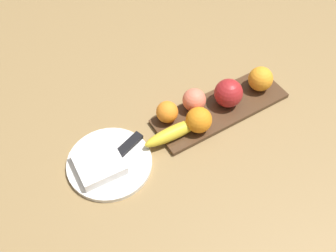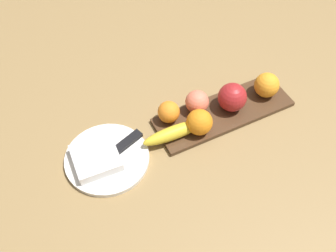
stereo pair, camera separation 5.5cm
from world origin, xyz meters
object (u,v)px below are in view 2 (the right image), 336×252
at_px(fruit_tray, 224,112).
at_px(peach, 197,102).
at_px(folded_napkin, 96,158).
at_px(apple, 232,97).
at_px(orange_near_apple, 199,122).
at_px(dinner_plate, 107,159).
at_px(knife, 123,146).
at_px(banana, 174,133).
at_px(orange_center, 267,85).
at_px(orange_near_banana, 169,112).

distance_m(fruit_tray, peach, 0.09).
distance_m(peach, folded_napkin, 0.31).
xyz_separation_m(apple, orange_near_apple, (0.12, 0.03, -0.01)).
xyz_separation_m(orange_near_apple, dinner_plate, (0.25, -0.03, -0.04)).
distance_m(folded_napkin, knife, 0.08).
height_order(banana, dinner_plate, banana).
bearing_deg(peach, orange_center, 170.61).
xyz_separation_m(orange_near_banana, knife, (0.15, 0.03, -0.03)).
bearing_deg(orange_center, orange_near_banana, -7.51).
relative_size(apple, orange_near_banana, 1.33).
xyz_separation_m(fruit_tray, orange_near_banana, (0.15, -0.04, 0.04)).
relative_size(dinner_plate, folded_napkin, 1.95).
distance_m(fruit_tray, apple, 0.05).
bearing_deg(orange_near_apple, peach, -114.27).
bearing_deg(banana, orange_near_banana, 78.88).
distance_m(orange_near_banana, folded_napkin, 0.23).
bearing_deg(apple, folded_napkin, 0.59).
bearing_deg(orange_near_apple, apple, -164.87).
xyz_separation_m(banana, peach, (-0.10, -0.06, 0.01)).
xyz_separation_m(banana, orange_center, (-0.31, -0.02, 0.02)).
height_order(fruit_tray, orange_near_apple, orange_near_apple).
xyz_separation_m(fruit_tray, dinner_plate, (0.35, 0.00, 0.00)).
bearing_deg(orange_center, folded_napkin, 0.39).
relative_size(apple, dinner_plate, 0.37).
height_order(dinner_plate, knife, knife).
xyz_separation_m(banana, orange_near_banana, (-0.01, -0.06, 0.01)).
xyz_separation_m(apple, dinner_plate, (0.37, 0.00, -0.05)).
bearing_deg(orange_near_banana, fruit_tray, 164.57).
bearing_deg(apple, orange_near_banana, -12.12).
relative_size(banana, orange_near_apple, 2.52).
xyz_separation_m(folded_napkin, knife, (-0.08, -0.01, -0.01)).
bearing_deg(orange_near_banana, apple, 167.88).
relative_size(banana, orange_center, 2.49).
distance_m(fruit_tray, knife, 0.30).
height_order(fruit_tray, folded_napkin, folded_napkin).
distance_m(peach, knife, 0.24).
distance_m(dinner_plate, folded_napkin, 0.03).
distance_m(banana, orange_center, 0.31).
bearing_deg(orange_center, dinner_plate, 0.41).
bearing_deg(orange_center, apple, -0.29).
xyz_separation_m(fruit_tray, knife, (0.30, -0.01, 0.01)).
bearing_deg(fruit_tray, banana, 6.42).
distance_m(orange_center, folded_napkin, 0.52).
bearing_deg(peach, knife, 6.62).
bearing_deg(orange_center, peach, -9.39).
height_order(orange_center, peach, orange_center).
bearing_deg(dinner_plate, orange_near_apple, 173.52).
relative_size(orange_center, dinner_plate, 0.33).
distance_m(orange_center, peach, 0.21).
distance_m(orange_near_apple, orange_near_banana, 0.09).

